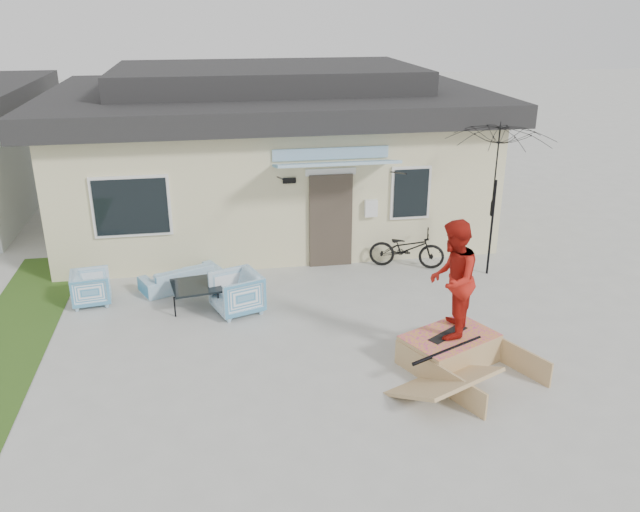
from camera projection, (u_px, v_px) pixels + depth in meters
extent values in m
plane|color=#A7A7A1|center=(321.00, 373.00, 10.34)|extent=(90.00, 90.00, 0.00)
cube|color=#2A4A18|center=(10.00, 340.00, 11.35)|extent=(1.40, 8.00, 0.01)
cube|color=beige|center=(269.00, 165.00, 17.12)|extent=(10.00, 7.00, 3.00)
cube|color=black|center=(267.00, 98.00, 16.48)|extent=(10.80, 7.80, 0.50)
cube|color=black|center=(266.00, 76.00, 16.28)|extent=(7.50, 4.50, 0.60)
cube|color=#43392E|center=(331.00, 221.00, 14.20)|extent=(0.95, 0.08, 2.10)
cube|color=white|center=(131.00, 206.00, 13.34)|extent=(1.60, 0.06, 1.30)
cube|color=white|center=(411.00, 193.00, 14.29)|extent=(0.90, 0.06, 1.20)
cube|color=teal|center=(336.00, 164.00, 13.22)|extent=(2.50, 1.09, 0.29)
imported|color=teal|center=(180.00, 273.00, 13.35)|extent=(1.69, 1.11, 0.64)
imported|color=teal|center=(91.00, 286.00, 12.61)|extent=(0.76, 0.80, 0.73)
imported|color=teal|center=(237.00, 291.00, 12.24)|extent=(1.02, 1.06, 0.87)
cube|color=black|center=(197.00, 295.00, 12.55)|extent=(1.04, 1.04, 0.45)
imported|color=black|center=(407.00, 244.00, 14.30)|extent=(1.76, 1.09, 1.06)
cylinder|color=black|center=(491.00, 228.00, 13.76)|extent=(0.05, 0.05, 2.10)
imported|color=black|center=(495.00, 196.00, 13.50)|extent=(2.36, 2.20, 0.90)
cube|color=black|center=(448.00, 333.00, 10.52)|extent=(0.79, 0.61, 0.05)
imported|color=#AB1911|center=(453.00, 278.00, 10.15)|extent=(1.08, 1.18, 1.93)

